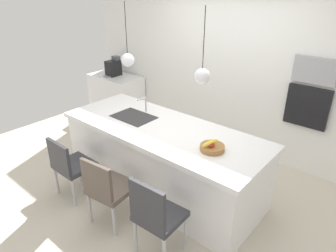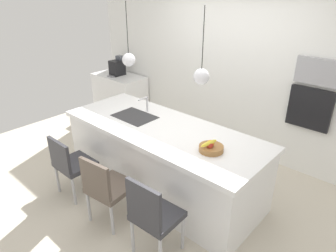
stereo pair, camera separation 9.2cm
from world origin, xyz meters
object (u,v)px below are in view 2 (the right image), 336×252
object	(u,v)px
chair_near	(71,163)
chair_middle	(107,186)
oven	(310,108)
fruit_bowl	(211,147)
microwave	(318,71)
chair_far	(153,214)
coffee_machine	(117,67)

from	to	relation	value
chair_near	chair_middle	world-z (taller)	chair_middle
oven	chair_middle	world-z (taller)	oven
fruit_bowl	chair_near	distance (m)	1.79
microwave	chair_far	size ratio (longest dim) A/B	0.59
coffee_machine	chair_far	world-z (taller)	coffee_machine
coffee_machine	chair_far	xyz separation A→B (m)	(3.14, -2.18, -0.47)
chair_far	fruit_bowl	bearing A→B (deg)	84.91
oven	chair_middle	bearing A→B (deg)	-116.40
coffee_machine	microwave	xyz separation A→B (m)	(3.66, 0.30, 0.52)
microwave	chair_middle	world-z (taller)	microwave
coffee_machine	chair_middle	xyz separation A→B (m)	(2.43, -2.18, -0.51)
coffee_machine	oven	distance (m)	3.67
fruit_bowl	oven	xyz separation A→B (m)	(0.44, 1.66, 0.07)
fruit_bowl	chair_far	bearing A→B (deg)	-95.09
chair_middle	chair_far	size ratio (longest dim) A/B	0.94
coffee_machine	chair_middle	world-z (taller)	coffee_machine
chair_near	chair_middle	bearing A→B (deg)	-0.51
chair_middle	chair_far	world-z (taller)	chair_far
oven	chair_near	xyz separation A→B (m)	(-1.97, -2.47, -0.53)
fruit_bowl	chair_far	xyz separation A→B (m)	(-0.07, -0.82, -0.42)
chair_middle	oven	bearing A→B (deg)	63.60
microwave	coffee_machine	bearing A→B (deg)	-175.35
coffee_machine	oven	world-z (taller)	oven
coffee_machine	oven	size ratio (longest dim) A/B	0.68
chair_far	oven	bearing A→B (deg)	78.32
coffee_machine	chair_far	size ratio (longest dim) A/B	0.41
microwave	chair_far	distance (m)	2.72
fruit_bowl	microwave	size ratio (longest dim) A/B	0.50
chair_near	chair_far	size ratio (longest dim) A/B	0.90
fruit_bowl	microwave	bearing A→B (deg)	75.18
microwave	oven	size ratio (longest dim) A/B	0.96
microwave	chair_near	distance (m)	3.32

